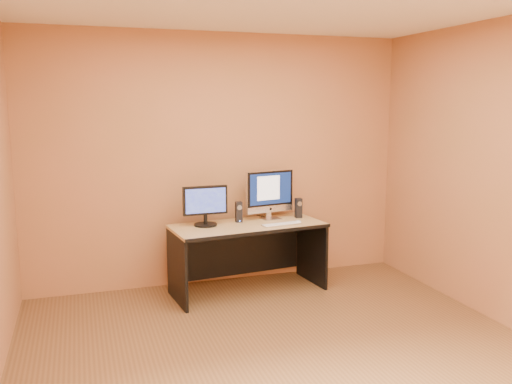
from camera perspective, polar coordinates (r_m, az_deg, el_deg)
floor at (r=4.19m, az=3.66°, el=-17.46°), size 4.00×4.00×0.00m
walls at (r=3.79m, az=3.87°, el=0.36°), size 4.00×4.00×2.60m
desk at (r=5.48m, az=-0.83°, el=-6.98°), size 1.57×0.82×0.70m
imac at (r=5.58m, az=1.59°, el=-0.27°), size 0.56×0.29×0.52m
second_monitor at (r=5.32m, az=-5.36°, el=-1.47°), size 0.46×0.24×0.39m
speaker_left at (r=5.48m, az=-1.83°, el=-2.11°), size 0.07×0.07×0.21m
speaker_right at (r=5.70m, az=4.49°, el=-1.69°), size 0.07×0.07×0.21m
keyboard at (r=5.36m, az=2.70°, el=-3.41°), size 0.42×0.16×0.02m
mouse at (r=5.45m, az=4.49°, el=-3.14°), size 0.06×0.10×0.03m
cable_a at (r=5.74m, az=0.80°, el=-2.60°), size 0.10×0.19×0.01m
cable_b at (r=5.73m, az=0.61°, el=-2.61°), size 0.07×0.16×0.01m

